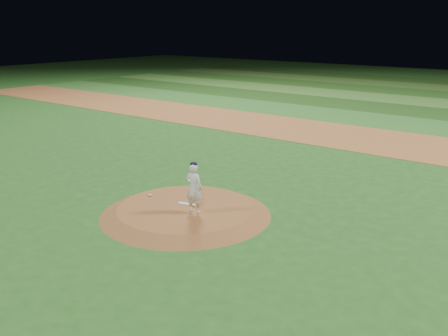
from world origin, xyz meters
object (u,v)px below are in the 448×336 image
object	(u,v)px
rosin_bag	(150,195)
pitcher_on_mound	(194,188)
pitching_rubber	(188,204)
pitchers_mound	(186,211)

from	to	relation	value
rosin_bag	pitcher_on_mound	bearing A→B (deg)	-5.07
pitching_rubber	rosin_bag	bearing A→B (deg)	171.36
pitchers_mound	rosin_bag	size ratio (longest dim) A/B	42.23
pitcher_on_mound	pitching_rubber	bearing A→B (deg)	149.53
pitcher_on_mound	rosin_bag	bearing A→B (deg)	174.93
pitchers_mound	pitcher_on_mound	world-z (taller)	pitcher_on_mound
pitchers_mound	pitcher_on_mound	size ratio (longest dim) A/B	3.37
pitchers_mound	rosin_bag	xyz separation A→B (m)	(-1.68, 0.03, 0.16)
pitching_rubber	pitchers_mound	bearing A→B (deg)	-78.43
pitchers_mound	pitching_rubber	distance (m)	0.26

